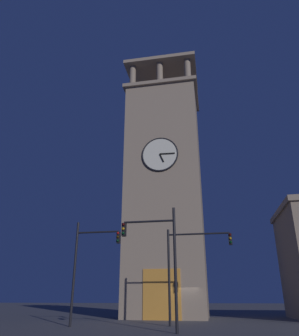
% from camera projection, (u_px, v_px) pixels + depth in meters
% --- Properties ---
extents(ground_plane, '(200.00, 200.00, 0.00)m').
position_uv_depth(ground_plane, '(185.00, 320.00, 26.29)').
color(ground_plane, '#4C4C51').
extents(clocktower, '(7.95, 6.60, 28.90)m').
position_uv_depth(clocktower, '(165.00, 189.00, 33.44)').
color(clocktower, gray).
rests_on(clocktower, ground_plane).
extents(traffic_signal_near, '(3.16, 0.41, 6.61)m').
position_uv_depth(traffic_signal_near, '(88.00, 258.00, 21.81)').
color(traffic_signal_near, black).
rests_on(traffic_signal_near, ground_plane).
extents(traffic_signal_mid, '(4.41, 0.41, 6.17)m').
position_uv_depth(traffic_signal_mid, '(189.00, 258.00, 21.98)').
color(traffic_signal_mid, black).
rests_on(traffic_signal_mid, ground_plane).
extents(traffic_signal_far, '(3.11, 0.41, 6.53)m').
position_uv_depth(traffic_signal_far, '(159.00, 250.00, 18.05)').
color(traffic_signal_far, black).
rests_on(traffic_signal_far, ground_plane).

